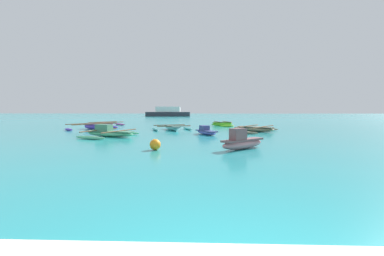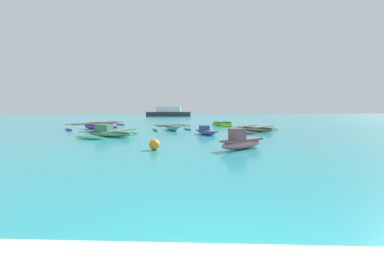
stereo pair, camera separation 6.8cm
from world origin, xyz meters
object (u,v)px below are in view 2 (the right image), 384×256
moored_boat_2 (93,126)px  moored_boat_5 (109,133)px  moored_boat_0 (106,124)px  moored_boat_6 (206,131)px  mooring_buoy_0 (154,145)px  distant_ferry (169,112)px  moored_boat_1 (255,129)px  moored_boat_7 (222,124)px  moored_boat_3 (241,142)px  moored_boat_4 (172,128)px

moored_boat_2 → moored_boat_5: (3.66, -6.05, -0.00)m
moored_boat_0 → moored_boat_5: (4.34, -11.07, 0.06)m
moored_boat_0 → moored_boat_6: moored_boat_6 is taller
mooring_buoy_0 → distant_ferry: 57.22m
moored_boat_0 → distant_ferry: distant_ferry is taller
moored_boat_2 → moored_boat_5: moored_boat_5 is taller
moored_boat_1 → moored_boat_7: moored_boat_7 is taller
moored_boat_3 → moored_boat_4: size_ratio=0.60×
moored_boat_5 → mooring_buoy_0: (3.97, -5.41, -0.02)m
moored_boat_7 → moored_boat_2: bearing=-170.1°
moored_boat_3 → moored_boat_4: moored_boat_3 is taller
moored_boat_3 → moored_boat_2: bearing=95.0°
moored_boat_1 → moored_boat_6: (-3.88, -2.41, 0.01)m
moored_boat_6 → distant_ferry: distant_ferry is taller
moored_boat_2 → moored_boat_4: 7.11m
moored_boat_0 → moored_boat_7: moored_boat_7 is taller
moored_boat_3 → moored_boat_5: bearing=106.1°
moored_boat_1 → moored_boat_6: moored_boat_6 is taller
moored_boat_2 → moored_boat_6: size_ratio=1.85×
moored_boat_0 → moored_boat_7: size_ratio=1.13×
moored_boat_6 → moored_boat_2: bearing=-142.8°
moored_boat_2 → mooring_buoy_0: moored_boat_2 is taller
moored_boat_1 → moored_boat_7: size_ratio=1.42×
moored_boat_1 → moored_boat_5: size_ratio=1.22×
moored_boat_3 → moored_boat_4: (-4.27, 10.40, -0.13)m
moored_boat_2 → moored_boat_6: moored_boat_6 is taller
mooring_buoy_0 → moored_boat_6: bearing=71.9°
moored_boat_1 → distant_ferry: (-13.02, 47.42, 0.83)m
moored_boat_5 → distant_ferry: distant_ferry is taller
moored_boat_7 → moored_boat_1: bearing=-87.5°
distant_ferry → moored_boat_0: bearing=-92.1°
moored_boat_1 → moored_boat_3: 9.34m
moored_boat_1 → moored_boat_7: 7.38m
moored_boat_0 → moored_boat_4: bearing=6.4°
moored_boat_0 → moored_boat_2: 5.06m
moored_boat_4 → moored_boat_6: (2.83, -3.80, 0.03)m
moored_boat_7 → moored_boat_0: bearing=166.9°
moored_boat_3 → moored_boat_7: (0.45, 16.11, -0.10)m
moored_boat_4 → distant_ferry: distant_ferry is taller
moored_boat_0 → distant_ferry: (1.46, 40.33, 0.85)m
moored_boat_3 → moored_boat_6: 6.75m
moored_boat_0 → moored_boat_2: size_ratio=0.94×
moored_boat_0 → moored_boat_5: 11.89m
moored_boat_5 → distant_ferry: (-2.88, 51.40, 0.78)m
moored_boat_7 → moored_boat_3: bearing=-104.8°
moored_boat_3 → mooring_buoy_0: 3.74m
moored_boat_2 → moored_boat_7: bearing=62.0°
moored_boat_1 → mooring_buoy_0: bearing=-89.6°
distant_ferry → mooring_buoy_0: bearing=-83.1°
mooring_buoy_0 → distant_ferry: distant_ferry is taller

